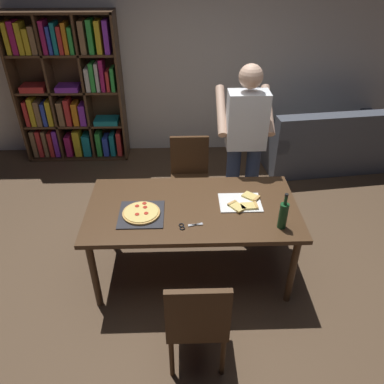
# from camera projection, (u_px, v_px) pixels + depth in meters

# --- Properties ---
(ground_plane) EXTENTS (12.00, 12.00, 0.00)m
(ground_plane) POSITION_uv_depth(u_px,v_px,m) (192.00, 269.00, 3.61)
(ground_plane) COLOR brown
(back_wall) EXTENTS (6.40, 0.10, 2.80)m
(back_wall) POSITION_uv_depth(u_px,v_px,m) (186.00, 52.00, 4.98)
(back_wall) COLOR silver
(back_wall) RESTS_ON ground_plane
(dining_table) EXTENTS (1.80, 0.94, 0.75)m
(dining_table) POSITION_uv_depth(u_px,v_px,m) (193.00, 213.00, 3.23)
(dining_table) COLOR #4C331E
(dining_table) RESTS_ON ground_plane
(chair_near_camera) EXTENTS (0.42, 0.42, 0.90)m
(chair_near_camera) POSITION_uv_depth(u_px,v_px,m) (197.00, 318.00, 2.54)
(chair_near_camera) COLOR #472D19
(chair_near_camera) RESTS_ON ground_plane
(chair_far_side) EXTENTS (0.42, 0.42, 0.90)m
(chair_far_side) POSITION_uv_depth(u_px,v_px,m) (190.00, 173.00, 4.12)
(chair_far_side) COLOR #472D19
(chair_far_side) RESTS_ON ground_plane
(couch) EXTENTS (1.79, 1.04, 0.85)m
(couch) POSITION_uv_depth(u_px,v_px,m) (326.00, 145.00, 5.14)
(couch) COLOR #4C515B
(couch) RESTS_ON ground_plane
(bookshelf) EXTENTS (1.40, 0.35, 1.95)m
(bookshelf) POSITION_uv_depth(u_px,v_px,m) (69.00, 92.00, 5.01)
(bookshelf) COLOR #513823
(bookshelf) RESTS_ON ground_plane
(person_serving_pizza) EXTENTS (0.55, 0.54, 1.75)m
(person_serving_pizza) POSITION_uv_depth(u_px,v_px,m) (245.00, 141.00, 3.67)
(person_serving_pizza) COLOR #38476B
(person_serving_pizza) RESTS_ON ground_plane
(pepperoni_pizza_on_tray) EXTENTS (0.37, 0.37, 0.04)m
(pepperoni_pizza_on_tray) POSITION_uv_depth(u_px,v_px,m) (141.00, 213.00, 3.09)
(pepperoni_pizza_on_tray) COLOR #2D2D33
(pepperoni_pizza_on_tray) RESTS_ON dining_table
(pizza_slices_on_towel) EXTENTS (0.37, 0.31, 0.03)m
(pizza_slices_on_towel) POSITION_uv_depth(u_px,v_px,m) (243.00, 203.00, 3.22)
(pizza_slices_on_towel) COLOR white
(pizza_slices_on_towel) RESTS_ON dining_table
(wine_bottle) EXTENTS (0.07, 0.07, 0.32)m
(wine_bottle) POSITION_uv_depth(u_px,v_px,m) (283.00, 215.00, 2.90)
(wine_bottle) COLOR #194723
(wine_bottle) RESTS_ON dining_table
(kitchen_scissors) EXTENTS (0.20, 0.09, 0.01)m
(kitchen_scissors) POSITION_uv_depth(u_px,v_px,m) (187.00, 226.00, 2.97)
(kitchen_scissors) COLOR silver
(kitchen_scissors) RESTS_ON dining_table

